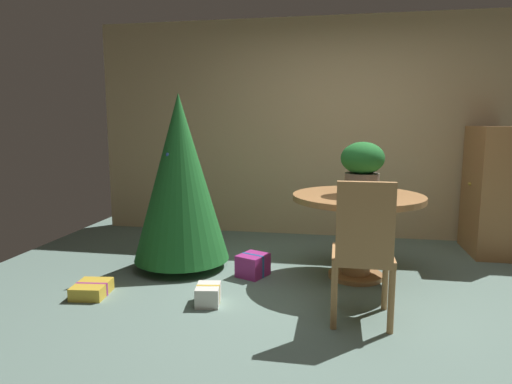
# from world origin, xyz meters

# --- Properties ---
(ground_plane) EXTENTS (6.60, 6.60, 0.00)m
(ground_plane) POSITION_xyz_m (0.00, 0.00, 0.00)
(ground_plane) COLOR slate
(back_wall_panel) EXTENTS (6.00, 0.10, 2.60)m
(back_wall_panel) POSITION_xyz_m (0.00, 2.20, 1.30)
(back_wall_panel) COLOR tan
(back_wall_panel) RESTS_ON ground_plane
(round_dining_table) EXTENTS (1.14, 1.14, 0.75)m
(round_dining_table) POSITION_xyz_m (0.15, 0.65, 0.54)
(round_dining_table) COLOR #9E6B3D
(round_dining_table) RESTS_ON ground_plane
(flower_vase) EXTENTS (0.37, 0.37, 0.46)m
(flower_vase) POSITION_xyz_m (0.18, 0.67, 1.01)
(flower_vase) COLOR #665B51
(flower_vase) RESTS_ON round_dining_table
(wooden_chair_near) EXTENTS (0.41, 0.44, 1.01)m
(wooden_chair_near) POSITION_xyz_m (0.15, -0.30, 0.55)
(wooden_chair_near) COLOR #B27F4C
(wooden_chair_near) RESTS_ON ground_plane
(holiday_tree) EXTENTS (0.90, 0.90, 1.65)m
(holiday_tree) POSITION_xyz_m (-1.48, 0.66, 0.86)
(holiday_tree) COLOR brown
(holiday_tree) RESTS_ON ground_plane
(gift_box_purple) EXTENTS (0.31, 0.33, 0.20)m
(gift_box_purple) POSITION_xyz_m (-0.76, 0.53, 0.10)
(gift_box_purple) COLOR #9E287A
(gift_box_purple) RESTS_ON ground_plane
(gift_box_cream) EXTENTS (0.21, 0.26, 0.15)m
(gift_box_cream) POSITION_xyz_m (-0.98, -0.16, 0.07)
(gift_box_cream) COLOR silver
(gift_box_cream) RESTS_ON ground_plane
(gift_box_gold) EXTENTS (0.29, 0.34, 0.10)m
(gift_box_gold) POSITION_xyz_m (-1.95, -0.16, 0.05)
(gift_box_gold) COLOR gold
(gift_box_gold) RESTS_ON ground_plane
(wooden_cabinet) EXTENTS (0.43, 0.74, 1.34)m
(wooden_cabinet) POSITION_xyz_m (1.56, 1.70, 0.67)
(wooden_cabinet) COLOR #9E6B3D
(wooden_cabinet) RESTS_ON ground_plane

